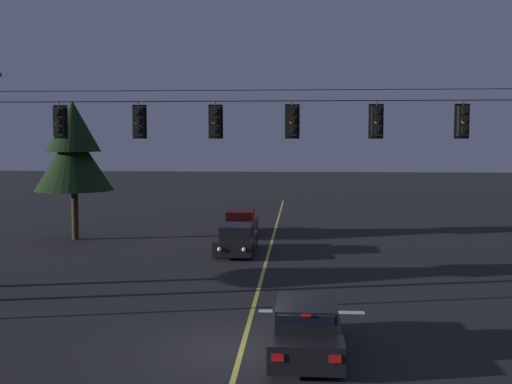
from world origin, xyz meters
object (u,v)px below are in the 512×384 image
traffic_light_right_inner (292,121)px  car_waiting_near_lane (305,328)px  car_oncoming_trailing (241,223)px  tree_verge_near (73,150)px  car_oncoming_lead (237,240)px  traffic_light_left_inner (138,122)px  traffic_light_centre (215,121)px  traffic_light_leftmost (59,122)px  traffic_light_rightmost (377,121)px  traffic_light_far_right (463,121)px

traffic_light_right_inner → car_waiting_near_lane: bearing=-84.5°
car_oncoming_trailing → tree_verge_near: bearing=-164.2°
tree_verge_near → car_oncoming_trailing: bearing=15.8°
car_oncoming_lead → tree_verge_near: size_ratio=0.58×
car_oncoming_lead → traffic_light_right_inner: bearing=-73.8°
traffic_light_left_inner → traffic_light_centre: 2.54m
traffic_light_leftmost → car_oncoming_trailing: 17.26m
car_waiting_near_lane → traffic_light_right_inner: bearing=95.5°
traffic_light_leftmost → traffic_light_rightmost: size_ratio=1.00×
tree_verge_near → car_waiting_near_lane: bearing=-54.6°
traffic_light_leftmost → car_oncoming_trailing: traffic_light_leftmost is taller
traffic_light_leftmost → car_oncoming_lead: size_ratio=0.28×
traffic_light_leftmost → traffic_light_right_inner: same height
traffic_light_far_right → car_waiting_near_lane: 8.66m
traffic_light_far_right → car_waiting_near_lane: bearing=-138.0°
tree_verge_near → traffic_light_rightmost: bearing=-41.7°
traffic_light_leftmost → tree_verge_near: tree_verge_near is taller
traffic_light_far_right → car_oncoming_trailing: 18.74m
traffic_light_centre → traffic_light_right_inner: (2.52, 0.00, 0.00)m
car_waiting_near_lane → tree_verge_near: (-12.55, 17.68, 4.28)m
traffic_light_rightmost → tree_verge_near: 19.87m
traffic_light_rightmost → traffic_light_centre: bearing=180.0°
traffic_light_rightmost → car_oncoming_trailing: traffic_light_rightmost is taller
traffic_light_leftmost → traffic_light_centre: bearing=0.0°
traffic_light_centre → car_oncoming_lead: size_ratio=0.28×
traffic_light_left_inner → car_oncoming_trailing: size_ratio=0.28×
traffic_light_left_inner → traffic_light_rightmost: bearing=0.0°
traffic_light_right_inner → traffic_light_rightmost: same height
traffic_light_centre → traffic_light_rightmost: bearing=0.0°
traffic_light_left_inner → car_waiting_near_lane: bearing=-39.3°
traffic_light_far_right → tree_verge_near: (-17.54, 13.19, -1.19)m
car_oncoming_trailing → car_oncoming_lead: bearing=-86.4°
traffic_light_far_right → car_oncoming_lead: 13.82m
traffic_light_far_right → traffic_light_leftmost: bearing=180.0°
car_waiting_near_lane → traffic_light_rightmost: bearing=63.1°
traffic_light_centre → tree_verge_near: bearing=126.1°
traffic_light_rightmost → traffic_light_far_right: same height
traffic_light_rightmost → car_oncoming_lead: traffic_light_rightmost is taller
traffic_light_right_inner → car_waiting_near_lane: 7.09m
traffic_light_leftmost → traffic_light_rightmost: bearing=0.0°
traffic_light_left_inner → traffic_light_right_inner: same height
traffic_light_right_inner → car_oncoming_lead: 11.45m
car_oncoming_trailing → car_waiting_near_lane: bearing=-79.9°
car_waiting_near_lane → car_oncoming_lead: 14.52m
traffic_light_leftmost → tree_verge_near: bearing=108.3°
car_waiting_near_lane → traffic_light_far_right: bearing=42.0°
traffic_light_leftmost → traffic_light_far_right: size_ratio=1.00×
traffic_light_leftmost → car_waiting_near_lane: size_ratio=0.28×
traffic_light_leftmost → traffic_light_centre: (5.23, 0.00, 0.00)m
traffic_light_right_inner → traffic_light_far_right: same height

